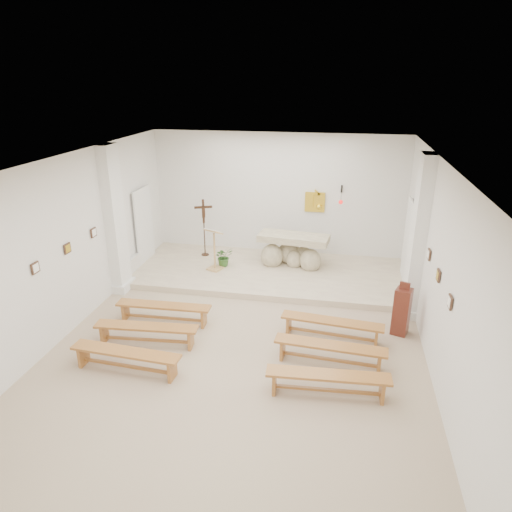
% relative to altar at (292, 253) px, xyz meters
% --- Properties ---
extents(ground, '(7.00, 10.00, 0.00)m').
position_rel_altar_xyz_m(ground, '(-0.58, -3.94, -0.51)').
color(ground, tan).
rests_on(ground, ground).
extents(wall_left, '(0.02, 10.00, 3.50)m').
position_rel_altar_xyz_m(wall_left, '(-4.07, -3.94, 1.24)').
color(wall_left, silver).
rests_on(wall_left, ground).
extents(wall_right, '(0.02, 10.00, 3.50)m').
position_rel_altar_xyz_m(wall_right, '(2.91, -3.94, 1.24)').
color(wall_right, silver).
rests_on(wall_right, ground).
extents(wall_back, '(7.00, 0.02, 3.50)m').
position_rel_altar_xyz_m(wall_back, '(-0.58, 1.05, 1.24)').
color(wall_back, silver).
rests_on(wall_back, ground).
extents(ceiling, '(7.00, 10.00, 0.02)m').
position_rel_altar_xyz_m(ceiling, '(-0.58, -3.94, 2.98)').
color(ceiling, silver).
rests_on(ceiling, wall_back).
extents(sanctuary_platform, '(6.98, 3.00, 0.15)m').
position_rel_altar_xyz_m(sanctuary_platform, '(-0.58, -0.44, -0.44)').
color(sanctuary_platform, beige).
rests_on(sanctuary_platform, ground).
extents(pilaster_left, '(0.26, 0.55, 3.50)m').
position_rel_altar_xyz_m(pilaster_left, '(-3.95, -1.94, 1.24)').
color(pilaster_left, white).
rests_on(pilaster_left, ground).
extents(pilaster_right, '(0.26, 0.55, 3.50)m').
position_rel_altar_xyz_m(pilaster_right, '(2.79, -1.94, 1.24)').
color(pilaster_right, white).
rests_on(pilaster_right, ground).
extents(gold_wall_relief, '(0.55, 0.04, 0.55)m').
position_rel_altar_xyz_m(gold_wall_relief, '(0.47, 1.02, 1.14)').
color(gold_wall_relief, yellow).
rests_on(gold_wall_relief, wall_back).
extents(sanctuary_lamp, '(0.11, 0.36, 0.44)m').
position_rel_altar_xyz_m(sanctuary_lamp, '(1.17, 0.76, 1.30)').
color(sanctuary_lamp, black).
rests_on(sanctuary_lamp, wall_back).
extents(station_frame_left_front, '(0.03, 0.20, 0.20)m').
position_rel_altar_xyz_m(station_frame_left_front, '(-4.05, -4.74, 1.21)').
color(station_frame_left_front, '#422A1D').
rests_on(station_frame_left_front, wall_left).
extents(station_frame_left_mid, '(0.03, 0.20, 0.20)m').
position_rel_altar_xyz_m(station_frame_left_mid, '(-4.05, -3.74, 1.21)').
color(station_frame_left_mid, '#422A1D').
rests_on(station_frame_left_mid, wall_left).
extents(station_frame_left_rear, '(0.03, 0.20, 0.20)m').
position_rel_altar_xyz_m(station_frame_left_rear, '(-4.05, -2.74, 1.21)').
color(station_frame_left_rear, '#422A1D').
rests_on(station_frame_left_rear, wall_left).
extents(station_frame_right_front, '(0.03, 0.20, 0.20)m').
position_rel_altar_xyz_m(station_frame_right_front, '(2.89, -4.74, 1.21)').
color(station_frame_right_front, '#422A1D').
rests_on(station_frame_right_front, wall_right).
extents(station_frame_right_mid, '(0.03, 0.20, 0.20)m').
position_rel_altar_xyz_m(station_frame_right_mid, '(2.89, -3.74, 1.21)').
color(station_frame_right_mid, '#422A1D').
rests_on(station_frame_right_mid, wall_right).
extents(station_frame_right_rear, '(0.03, 0.20, 0.20)m').
position_rel_altar_xyz_m(station_frame_right_rear, '(2.89, -2.74, 1.21)').
color(station_frame_right_rear, '#422A1D').
rests_on(station_frame_right_rear, wall_right).
extents(radiator_left, '(0.10, 0.85, 0.52)m').
position_rel_altar_xyz_m(radiator_left, '(-4.01, -1.24, -0.24)').
color(radiator_left, silver).
rests_on(radiator_left, ground).
extents(radiator_right, '(0.10, 0.85, 0.52)m').
position_rel_altar_xyz_m(radiator_right, '(2.85, -1.24, -0.24)').
color(radiator_right, silver).
rests_on(radiator_right, ground).
extents(altar, '(1.90, 0.92, 0.94)m').
position_rel_altar_xyz_m(altar, '(0.00, 0.00, 0.00)').
color(altar, beige).
rests_on(altar, sanctuary_platform).
extents(lectern, '(0.50, 0.46, 1.16)m').
position_rel_altar_xyz_m(lectern, '(-1.96, -0.68, 0.21)').
color(lectern, tan).
rests_on(lectern, sanctuary_platform).
extents(crucifix_stand, '(0.47, 0.22, 1.62)m').
position_rel_altar_xyz_m(crucifix_stand, '(-2.51, 0.28, 0.57)').
color(crucifix_stand, '#331F10').
rests_on(crucifix_stand, sanctuary_platform).
extents(potted_plant, '(0.62, 0.60, 0.52)m').
position_rel_altar_xyz_m(potted_plant, '(-1.78, -0.38, -0.10)').
color(potted_plant, '#315E25').
rests_on(potted_plant, sanctuary_platform).
extents(donation_pedestal, '(0.39, 0.39, 1.14)m').
position_rel_altar_xyz_m(donation_pedestal, '(2.52, -2.81, -0.01)').
color(donation_pedestal, '#5D231A').
rests_on(donation_pedestal, ground).
extents(bench_left_front, '(2.01, 0.38, 0.42)m').
position_rel_altar_xyz_m(bench_left_front, '(-2.33, -3.30, -0.19)').
color(bench_left_front, '#A1662E').
rests_on(bench_left_front, ground).
extents(bench_right_front, '(2.02, 0.53, 0.42)m').
position_rel_altar_xyz_m(bench_right_front, '(1.17, -3.30, -0.19)').
color(bench_right_front, '#A1662E').
rests_on(bench_right_front, ground).
extents(bench_left_second, '(2.02, 0.47, 0.42)m').
position_rel_altar_xyz_m(bench_left_second, '(-2.33, -4.18, -0.19)').
color(bench_left_second, '#A1662E').
rests_on(bench_left_second, ground).
extents(bench_right_second, '(2.02, 0.47, 0.42)m').
position_rel_altar_xyz_m(bench_right_second, '(1.17, -4.18, -0.19)').
color(bench_right_second, '#A1662E').
rests_on(bench_right_second, ground).
extents(bench_left_third, '(2.02, 0.45, 0.42)m').
position_rel_altar_xyz_m(bench_left_third, '(-2.33, -5.07, -0.19)').
color(bench_left_third, '#A1662E').
rests_on(bench_left_third, ground).
extents(bench_right_third, '(2.02, 0.44, 0.42)m').
position_rel_altar_xyz_m(bench_right_third, '(1.17, -5.07, -0.19)').
color(bench_right_third, '#A1662E').
rests_on(bench_right_third, ground).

